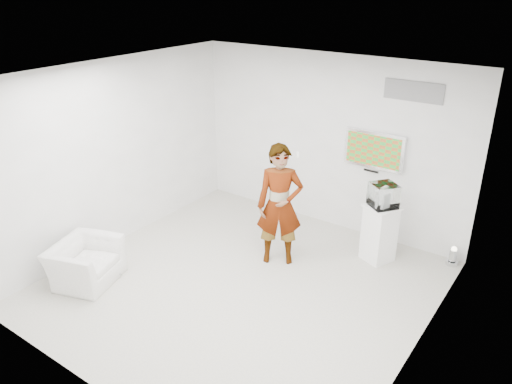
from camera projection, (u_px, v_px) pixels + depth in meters
room at (240, 190)px, 6.64m from camera, size 5.01×5.01×3.00m
tv at (374, 150)px, 8.00m from camera, size 1.00×0.08×0.60m
logo_decal at (414, 91)px, 7.36m from camera, size 0.90×0.02×0.30m
person at (280, 205)px, 7.50m from camera, size 0.83×0.75×1.90m
armchair at (85, 263)px, 7.23m from camera, size 1.06×1.14×0.61m
pedestal at (379, 233)px, 7.71m from camera, size 0.58×0.58×0.92m
floor_uplight at (453, 256)px, 7.69m from camera, size 0.23×0.23×0.29m
vitrine at (384, 195)px, 7.46m from camera, size 0.51×0.51×0.36m
console at (383, 199)px, 7.48m from camera, size 0.07×0.17×0.23m
wii_remote at (298, 154)px, 7.32m from camera, size 0.11×0.15×0.04m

